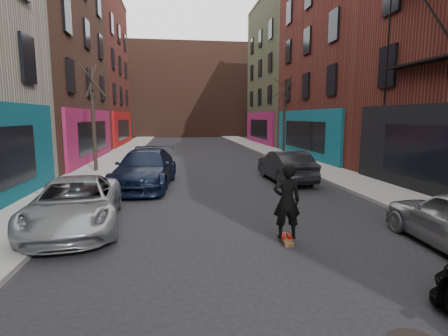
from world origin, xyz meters
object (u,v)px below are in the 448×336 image
object	(u,v)px
parked_left_end	(145,169)
skateboard	(286,240)
parked_left_far	(76,204)
parked_right_end	(285,166)
skateboarder	(287,201)
tree_left_far	(93,110)
tree_right_far	(284,110)

from	to	relation	value
parked_left_end	skateboard	size ratio (longest dim) A/B	6.94
parked_left_far	parked_right_end	distance (m)	9.82
skateboarder	parked_right_end	bearing A→B (deg)	-103.72
tree_left_far	skateboard	distance (m)	13.96
parked_right_end	skateboard	world-z (taller)	parked_right_end
parked_left_end	skateboard	bearing A→B (deg)	-55.77
tree_right_far	skateboarder	distance (m)	18.65
tree_left_far	parked_left_far	xyz separation A→B (m)	(1.60, -9.84, -2.70)
parked_right_end	skateboarder	xyz separation A→B (m)	(-2.47, -7.79, 0.28)
parked_left_end	skateboard	world-z (taller)	parked_left_end
parked_left_far	skateboarder	xyz separation A→B (m)	(5.33, -1.82, 0.33)
parked_right_end	tree_right_far	bearing A→B (deg)	-108.77
parked_right_end	skateboarder	world-z (taller)	skateboarder
tree_left_far	parked_right_end	xyz separation A→B (m)	(9.40, -3.86, -2.65)
tree_right_far	skateboarder	bearing A→B (deg)	-107.22
parked_left_end	tree_left_far	bearing A→B (deg)	130.56
tree_left_far	parked_left_far	distance (m)	10.32
tree_right_far	parked_left_far	distance (m)	19.38
parked_left_end	parked_right_end	xyz separation A→B (m)	(6.40, 0.48, -0.08)
parked_left_far	skateboard	xyz separation A→B (m)	(5.33, -1.82, -0.63)
parked_left_far	parked_left_end	bearing A→B (deg)	68.69
parked_left_far	skateboard	distance (m)	5.66
tree_left_far	parked_left_end	bearing A→B (deg)	-55.39
parked_left_far	parked_right_end	xyz separation A→B (m)	(7.80, 5.97, 0.05)
tree_left_far	parked_left_far	size ratio (longest dim) A/B	1.33
parked_left_far	parked_right_end	world-z (taller)	parked_right_end
tree_right_far	parked_left_end	world-z (taller)	tree_right_far
parked_left_far	skateboard	bearing A→B (deg)	-25.82
tree_right_far	parked_left_far	world-z (taller)	tree_right_far
skateboard	tree_left_far	bearing A→B (deg)	124.62
tree_left_far	skateboarder	distance (m)	13.76
skateboard	skateboarder	xyz separation A→B (m)	(0.00, 0.00, 0.96)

